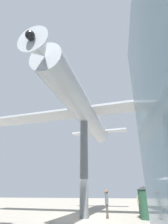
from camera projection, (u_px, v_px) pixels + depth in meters
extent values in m
plane|color=gray|center=(84.00, 218.00, 11.96)|extent=(80.00, 80.00, 0.00)
cylinder|color=slate|center=(84.00, 165.00, 13.43)|extent=(0.63, 0.63, 7.10)
cylinder|color=#B2B7BC|center=(84.00, 112.00, 15.29)|extent=(3.35, 14.54, 1.86)
cube|color=#B2B7BC|center=(84.00, 112.00, 15.29)|extent=(20.31, 4.03, 0.18)
cube|color=#B2B7BC|center=(99.00, 132.00, 20.89)|extent=(6.54, 1.67, 0.18)
cube|color=#B2B7BC|center=(98.00, 123.00, 21.39)|extent=(0.29, 1.11, 2.28)
cone|color=#B2B7BC|center=(39.00, 48.00, 8.47)|extent=(1.70, 1.37, 1.58)
sphere|color=black|center=(30.00, 35.00, 7.78)|extent=(0.44, 0.44, 0.44)
cylinder|color=#4C4238|center=(107.00, 212.00, 11.88)|extent=(0.14, 0.14, 0.86)
cylinder|color=#4C4238|center=(107.00, 211.00, 12.04)|extent=(0.14, 0.14, 0.86)
cube|color=#4C5156|center=(107.00, 199.00, 12.28)|extent=(0.27, 0.42, 0.66)
sphere|color=brown|center=(106.00, 192.00, 12.47)|extent=(0.27, 0.27, 0.27)
cylinder|color=#4C4238|center=(143.00, 211.00, 12.55)|extent=(0.14, 0.14, 0.80)
cylinder|color=#4C4238|center=(140.00, 211.00, 12.61)|extent=(0.14, 0.14, 0.80)
cube|color=#998C66|center=(140.00, 200.00, 12.87)|extent=(0.44, 0.31, 0.61)
sphere|color=#936B4C|center=(139.00, 194.00, 13.05)|extent=(0.25, 0.25, 0.25)
cylinder|color=#234733|center=(146.00, 204.00, 11.79)|extent=(0.89, 0.89, 1.80)
cone|color=#2D2D33|center=(144.00, 188.00, 12.21)|extent=(1.02, 1.02, 0.22)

